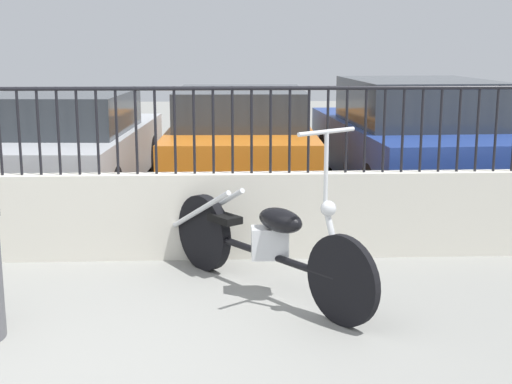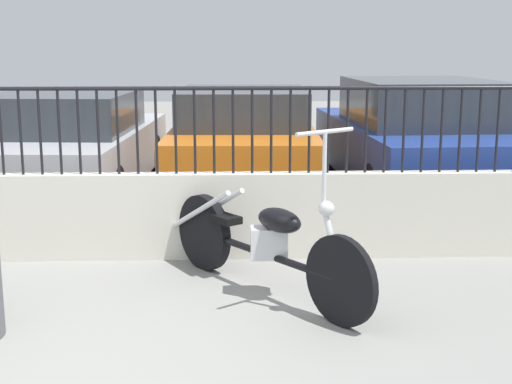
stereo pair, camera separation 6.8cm
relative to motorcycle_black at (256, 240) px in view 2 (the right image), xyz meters
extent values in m
plane|color=gray|center=(-1.19, -1.33, -0.41)|extent=(40.00, 40.00, 0.00)
cube|color=beige|center=(-1.19, 0.90, -0.02)|extent=(9.62, 0.18, 0.78)
cylinder|color=black|center=(-2.20, 0.90, 0.75)|extent=(0.02, 0.02, 0.77)
cylinder|color=black|center=(-2.03, 0.90, 0.75)|extent=(0.02, 0.02, 0.77)
cylinder|color=black|center=(-1.86, 0.90, 0.75)|extent=(0.02, 0.02, 0.77)
cylinder|color=black|center=(-1.69, 0.90, 0.75)|extent=(0.02, 0.02, 0.77)
cylinder|color=black|center=(-1.52, 0.90, 0.75)|extent=(0.02, 0.02, 0.77)
cylinder|color=black|center=(-1.35, 0.90, 0.75)|extent=(0.02, 0.02, 0.77)
cylinder|color=black|center=(-1.19, 0.90, 0.75)|extent=(0.02, 0.02, 0.77)
cylinder|color=black|center=(-1.02, 0.90, 0.75)|extent=(0.02, 0.02, 0.77)
cylinder|color=black|center=(-0.85, 0.90, 0.75)|extent=(0.02, 0.02, 0.77)
cylinder|color=black|center=(-0.68, 0.90, 0.75)|extent=(0.02, 0.02, 0.77)
cylinder|color=black|center=(-0.51, 0.90, 0.75)|extent=(0.02, 0.02, 0.77)
cylinder|color=black|center=(-0.34, 0.90, 0.75)|extent=(0.02, 0.02, 0.77)
cylinder|color=black|center=(-0.17, 0.90, 0.75)|extent=(0.02, 0.02, 0.77)
cylinder|color=black|center=(0.00, 0.90, 0.75)|extent=(0.02, 0.02, 0.77)
cylinder|color=black|center=(0.17, 0.90, 0.75)|extent=(0.02, 0.02, 0.77)
cylinder|color=black|center=(0.33, 0.90, 0.75)|extent=(0.02, 0.02, 0.77)
cylinder|color=black|center=(0.50, 0.90, 0.75)|extent=(0.02, 0.02, 0.77)
cylinder|color=black|center=(0.67, 0.90, 0.75)|extent=(0.02, 0.02, 0.77)
cylinder|color=black|center=(0.84, 0.90, 0.75)|extent=(0.02, 0.02, 0.77)
cylinder|color=black|center=(1.01, 0.90, 0.75)|extent=(0.02, 0.02, 0.77)
cylinder|color=black|center=(1.18, 0.90, 0.75)|extent=(0.02, 0.02, 0.77)
cylinder|color=black|center=(1.35, 0.90, 0.75)|extent=(0.02, 0.02, 0.77)
cylinder|color=black|center=(1.52, 0.90, 0.75)|extent=(0.02, 0.02, 0.77)
cylinder|color=black|center=(1.68, 0.90, 0.75)|extent=(0.02, 0.02, 0.77)
cylinder|color=black|center=(1.85, 0.90, 0.75)|extent=(0.02, 0.02, 0.77)
cylinder|color=black|center=(2.02, 0.90, 0.75)|extent=(0.02, 0.02, 0.77)
cylinder|color=black|center=(2.19, 0.90, 0.75)|extent=(0.02, 0.02, 0.77)
cylinder|color=black|center=(-1.19, 0.90, 1.12)|extent=(9.62, 0.04, 0.04)
cylinder|color=black|center=(0.55, -0.74, -0.09)|extent=(0.43, 0.55, 0.64)
cylinder|color=black|center=(-0.43, 0.57, -0.09)|extent=(0.46, 0.58, 0.66)
cylinder|color=black|center=(0.06, -0.08, -0.09)|extent=(0.95, 1.23, 0.06)
cube|color=silver|center=(0.09, -0.12, 0.01)|extent=(0.28, 0.18, 0.24)
ellipsoid|color=black|center=(0.17, -0.22, 0.21)|extent=(0.42, 0.47, 0.18)
cube|color=black|center=(-0.25, 0.33, 0.09)|extent=(0.30, 0.32, 0.06)
cylinder|color=silver|center=(0.50, -0.67, 0.16)|extent=(0.17, 0.20, 0.51)
sphere|color=silver|center=(0.46, -0.62, 0.39)|extent=(0.11, 0.11, 0.11)
cylinder|color=silver|center=(0.45, -0.59, 0.67)|extent=(0.03, 0.03, 0.51)
cylinder|color=silver|center=(0.45, -0.59, 0.92)|extent=(0.43, 0.34, 0.03)
cylinder|color=silver|center=(-0.45, 0.49, 0.13)|extent=(0.52, 0.68, 0.46)
cylinder|color=silver|center=(-0.34, 0.57, 0.13)|extent=(0.52, 0.68, 0.46)
cylinder|color=black|center=(-3.52, 5.09, -0.09)|extent=(0.15, 0.65, 0.64)
cylinder|color=black|center=(-2.91, 4.78, -0.09)|extent=(0.15, 0.65, 0.64)
cylinder|color=black|center=(-1.29, 4.68, -0.09)|extent=(0.15, 0.65, 0.64)
cylinder|color=black|center=(-1.44, 2.15, -0.09)|extent=(0.15, 0.65, 0.64)
cube|color=#B7BABF|center=(-2.17, 3.46, 0.15)|extent=(1.97, 4.19, 0.63)
cube|color=#2D3338|center=(-2.18, 3.26, 0.70)|extent=(1.67, 2.05, 0.46)
cylinder|color=black|center=(-0.81, 5.12, -0.09)|extent=(0.13, 0.64, 0.64)
cylinder|color=black|center=(0.81, 5.08, -0.09)|extent=(0.13, 0.64, 0.64)
cylinder|color=black|center=(-0.88, 2.55, -0.09)|extent=(0.13, 0.64, 0.64)
cylinder|color=black|center=(0.74, 2.51, -0.09)|extent=(0.13, 0.64, 0.64)
cube|color=orange|center=(-0.03, 3.82, 0.16)|extent=(1.85, 4.20, 0.66)
cube|color=#2D3338|center=(-0.04, 3.61, 0.72)|extent=(1.62, 2.03, 0.45)
cylinder|color=black|center=(1.23, 4.88, -0.09)|extent=(0.14, 0.64, 0.64)
cylinder|color=black|center=(2.93, 4.96, -0.09)|extent=(0.14, 0.64, 0.64)
cylinder|color=black|center=(1.36, 2.18, -0.09)|extent=(0.14, 0.64, 0.64)
cube|color=navy|center=(2.14, 3.57, 0.18)|extent=(2.02, 4.45, 0.69)
cube|color=#2D3338|center=(2.15, 3.35, 0.80)|extent=(1.73, 2.17, 0.55)
camera|label=1|loc=(-0.25, -5.35, 1.51)|focal=50.00mm
camera|label=2|loc=(-0.18, -5.36, 1.51)|focal=50.00mm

